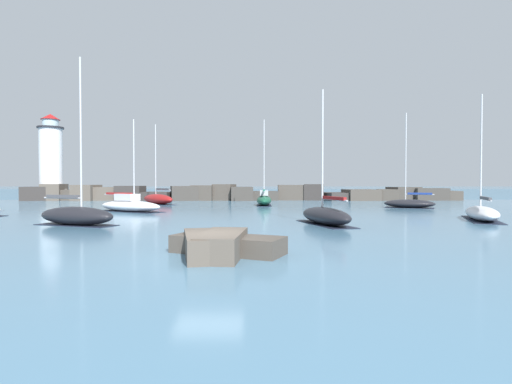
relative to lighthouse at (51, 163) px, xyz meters
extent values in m
plane|color=teal|center=(30.33, -49.41, -5.92)|extent=(600.00, 600.00, 0.00)
cube|color=teal|center=(30.33, 59.01, -5.91)|extent=(400.00, 116.00, 0.01)
cube|color=#383330|center=(-1.42, -1.43, -4.85)|extent=(4.51, 5.18, 2.14)
cube|color=brown|center=(0.94, -0.87, -4.64)|extent=(3.50, 5.19, 2.56)
cube|color=#4C443D|center=(3.62, -0.54, -5.10)|extent=(3.34, 4.19, 1.64)
cube|color=brown|center=(6.19, -1.49, -4.71)|extent=(3.28, 4.67, 2.42)
cube|color=brown|center=(9.57, -0.81, -4.88)|extent=(4.85, 4.27, 2.08)
cube|color=#383330|center=(13.06, -1.59, -4.79)|extent=(3.98, 3.90, 2.26)
cube|color=#383330|center=(17.10, -0.79, -5.27)|extent=(5.59, 6.10, 1.30)
cube|color=#423D38|center=(21.35, -1.22, -4.81)|extent=(5.06, 5.64, 2.22)
cube|color=#4C443D|center=(24.53, -0.90, -4.75)|extent=(4.10, 4.96, 2.33)
cube|color=#4C443D|center=(27.61, -0.47, -4.66)|extent=(3.65, 4.79, 2.52)
cube|color=#423D38|center=(30.30, -1.45, -4.86)|extent=(3.76, 5.43, 2.11)
cube|color=#423D38|center=(33.83, -0.59, -5.21)|extent=(4.46, 4.88, 1.41)
cube|color=#4C443D|center=(38.64, -0.36, -4.71)|extent=(5.10, 3.45, 2.41)
cube|color=#383330|center=(41.78, -0.68, -4.66)|extent=(3.50, 4.00, 2.52)
cube|color=#383330|center=(45.48, -0.99, -5.32)|extent=(5.34, 6.21, 1.20)
cube|color=#4C443D|center=(49.14, -1.19, -5.07)|extent=(5.04, 5.61, 1.69)
cube|color=#4C443D|center=(53.22, -1.58, -5.05)|extent=(3.95, 5.01, 1.73)
cube|color=#423D38|center=(56.29, -0.33, -4.88)|extent=(4.99, 4.48, 2.07)
cube|color=#423D38|center=(60.01, -1.43, -4.97)|extent=(5.06, 3.30, 1.90)
cube|color=#4C443D|center=(63.29, -0.35, -5.19)|extent=(3.72, 5.63, 1.45)
cylinder|color=gray|center=(0.00, 0.00, -5.02)|extent=(4.64, 4.64, 1.80)
cylinder|color=white|center=(0.00, 0.00, 0.66)|extent=(3.44, 3.44, 9.56)
cylinder|color=#232328|center=(0.00, 0.00, 5.57)|extent=(3.95, 3.95, 0.25)
cylinder|color=silver|center=(0.00, 0.00, 6.27)|extent=(2.40, 2.40, 1.15)
cone|color=#B21919|center=(0.00, 0.00, 7.29)|extent=(2.92, 2.92, 0.90)
cube|color=brown|center=(30.22, -49.16, -5.50)|extent=(2.24, 3.99, 0.84)
cube|color=brown|center=(30.80, -49.27, -5.47)|extent=(1.83, 3.69, 0.89)
cube|color=#4C443D|center=(30.96, -48.55, -5.58)|extent=(4.62, 3.28, 0.68)
ellipsoid|color=black|center=(20.62, -38.14, -5.33)|extent=(5.97, 3.78, 1.19)
cube|color=black|center=(20.62, -38.14, -5.90)|extent=(5.69, 3.64, 0.03)
cylinder|color=silver|center=(21.01, -38.29, 0.02)|extent=(0.12, 0.12, 9.51)
cylinder|color=#BCBCC1|center=(19.55, -37.72, -4.18)|extent=(2.96, 1.24, 0.10)
cube|color=#4C4C51|center=(19.55, -37.72, -4.08)|extent=(2.55, 1.16, 0.20)
ellipsoid|color=#195138|center=(33.42, -15.70, -5.32)|extent=(1.92, 5.96, 1.20)
cube|color=black|center=(33.42, -15.70, -5.90)|extent=(1.87, 5.66, 0.03)
cube|color=#B2B2B7|center=(33.41, -15.99, -4.40)|extent=(1.01, 1.80, 0.64)
cylinder|color=silver|center=(33.43, -15.25, -0.11)|extent=(0.12, 0.12, 9.21)
cylinder|color=#BCBCC1|center=(33.39, -16.88, -4.17)|extent=(0.19, 3.25, 0.10)
cube|color=#1E664C|center=(33.39, -16.88, -4.07)|extent=(0.27, 2.77, 0.20)
ellipsoid|color=silver|center=(48.77, -34.89, -5.42)|extent=(4.53, 7.58, 0.99)
cube|color=black|center=(48.77, -34.89, -5.90)|extent=(4.36, 7.22, 0.03)
cylinder|color=silver|center=(48.98, -34.38, -0.77)|extent=(0.12, 0.12, 8.31)
cylinder|color=#BCBCC1|center=(48.23, -36.26, -4.37)|extent=(1.58, 3.81, 0.10)
cube|color=#4C4C51|center=(48.23, -36.26, -4.27)|extent=(1.45, 3.28, 0.20)
ellipsoid|color=black|center=(36.72, -37.87, -5.36)|extent=(3.37, 6.35, 1.11)
cube|color=black|center=(36.72, -37.87, -5.90)|extent=(3.25, 6.04, 0.03)
cylinder|color=silver|center=(36.60, -37.43, -0.91)|extent=(0.12, 0.12, 7.78)
cylinder|color=#BCBCC1|center=(37.04, -39.05, -4.25)|extent=(0.97, 3.25, 0.10)
cube|color=maroon|center=(37.04, -39.05, -4.15)|extent=(0.94, 2.79, 0.20)
ellipsoid|color=black|center=(49.11, -20.67, -5.46)|extent=(5.75, 4.38, 0.92)
cube|color=black|center=(49.11, -20.67, -5.90)|extent=(5.49, 4.23, 0.03)
cylinder|color=silver|center=(48.75, -20.50, -0.28)|extent=(0.12, 0.12, 9.43)
cylinder|color=#BCBCC1|center=(50.06, -21.12, -4.45)|extent=(2.65, 1.34, 0.10)
cube|color=navy|center=(50.06, -21.12, -4.35)|extent=(2.30, 1.25, 0.20)
ellipsoid|color=white|center=(20.35, -25.92, -5.40)|extent=(7.59, 5.84, 1.04)
cube|color=black|center=(20.35, -25.92, -5.90)|extent=(7.24, 5.60, 0.03)
cube|color=silver|center=(20.03, -25.72, -4.56)|extent=(2.57, 2.23, 0.64)
cylinder|color=silver|center=(20.83, -26.21, -1.06)|extent=(0.12, 0.12, 7.65)
cylinder|color=#BCBCC1|center=(19.07, -25.13, -4.33)|extent=(3.58, 2.25, 0.10)
cube|color=maroon|center=(19.07, -25.13, -4.23)|extent=(3.11, 2.01, 0.20)
ellipsoid|color=maroon|center=(19.90, -12.74, -5.27)|extent=(5.97, 6.80, 1.30)
cube|color=black|center=(19.90, -12.74, -5.90)|extent=(5.72, 6.49, 0.03)
cylinder|color=silver|center=(19.56, -12.32, -0.15)|extent=(0.12, 0.12, 8.95)
cylinder|color=#BCBCC1|center=(20.82, -13.88, -4.07)|extent=(2.60, 3.19, 0.10)
cube|color=#4C4C51|center=(20.82, -13.88, -3.97)|extent=(2.30, 2.78, 0.20)
camera|label=1|loc=(31.86, -63.86, -3.21)|focal=28.00mm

